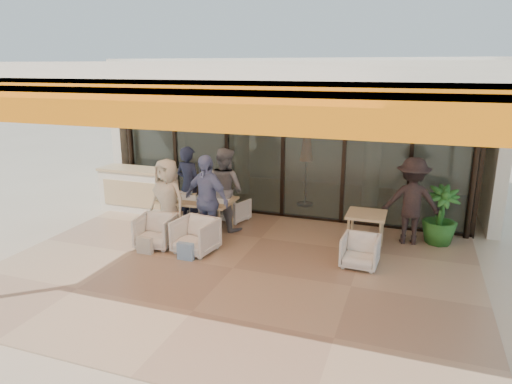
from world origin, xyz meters
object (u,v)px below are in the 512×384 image
chair_far_left (200,205)px  potted_palm (440,216)px  chair_near_right (195,234)px  side_table (366,219)px  diner_cream (168,199)px  side_chair (360,250)px  host_counter (139,189)px  dining_table (197,201)px  standing_woman (411,201)px  diner_grey (225,189)px  chair_near_left (156,230)px  diner_navy (189,186)px  chair_far_right (234,209)px  diner_periwinkle (206,200)px

chair_far_left → potted_palm: bearing=165.4°
chair_near_right → side_table: bearing=29.4°
diner_cream → side_chair: (3.79, -0.12, -0.50)m
chair_near_right → side_chair: size_ratio=1.15×
side_table → diner_cream: bearing=-170.6°
host_counter → potted_palm: (6.68, 0.10, 0.05)m
side_table → side_chair: 0.82m
dining_table → standing_woman: size_ratio=0.87×
diner_grey → potted_palm: (4.26, 0.54, -0.29)m
chair_near_left → standing_woman: (4.55, 1.80, 0.51)m
dining_table → diner_navy: (-0.41, 0.44, 0.18)m
chair_far_left → chair_near_right: 2.08m
chair_near_left → chair_near_right: (0.84, 0.00, 0.02)m
chair_far_left → diner_navy: (0.00, -0.50, 0.57)m
diner_navy → diner_cream: 0.90m
diner_grey → side_chair: bearing=-178.6°
host_counter → side_chair: 5.57m
host_counter → diner_cream: 2.09m
chair_near_left → dining_table: bearing=60.7°
side_table → chair_far_left: bearing=168.5°
side_chair → standing_woman: bearing=64.6°
chair_far_right → diner_cream: bearing=76.8°
diner_navy → diner_grey: (0.84, 0.00, 0.01)m
chair_far_left → diner_navy: diner_navy is taller
chair_far_right → diner_cream: (-0.84, -1.40, 0.52)m
side_chair → potted_palm: 2.06m
chair_near_left → side_chair: chair_near_left is taller
chair_far_left → chair_far_right: 0.84m
host_counter → chair_far_right: host_counter is taller
chair_far_right → chair_far_left: bearing=17.8°
dining_table → side_table: 3.38m
dining_table → diner_cream: size_ratio=0.92×
diner_grey → diner_cream: (-0.84, -0.90, -0.06)m
dining_table → standing_woman: 4.23m
potted_palm → standing_woman: bearing=-164.9°
chair_near_left → diner_periwinkle: size_ratio=0.39×
host_counter → chair_near_left: 2.44m
chair_far_left → diner_periwinkle: size_ratio=0.34×
diner_navy → diner_periwinkle: 1.23m
chair_near_right → diner_periwinkle: (0.00, 0.50, 0.52)m
chair_far_left → standing_woman: (4.55, -0.10, 0.56)m
dining_table → chair_far_left: size_ratio=2.53×
diner_grey → diner_cream: size_ratio=1.08×
chair_near_right → diner_cream: bearing=157.7°
diner_navy → side_table: 3.81m
diner_grey → standing_woman: (3.71, 0.40, -0.02)m
chair_far_left → chair_near_left: bearing=74.9°
chair_near_left → diner_navy: diner_navy is taller
side_table → standing_woman: bearing=41.5°
chair_near_right → diner_periwinkle: 0.72m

